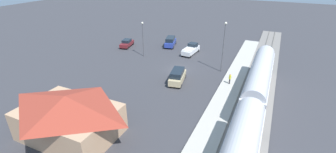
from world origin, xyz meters
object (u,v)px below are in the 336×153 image
pedestrian_on_platform (230,78)px  light_pole_lot_center (143,35)px  suv_tan (177,76)px  sedan_maroon (127,43)px  station_building (69,115)px  light_pole_near_platform (224,42)px  passenger_train (250,113)px  suv_blue (170,42)px  pickup_white (191,49)px

pedestrian_on_platform → light_pole_lot_center: bearing=-16.8°
suv_tan → sedan_maroon: bearing=-34.1°
station_building → light_pole_near_platform: (-11.20, -24.31, 2.89)m
sedan_maroon → light_pole_lot_center: bearing=150.3°
pedestrian_on_platform → light_pole_lot_center: size_ratio=0.24×
passenger_train → light_pole_near_platform: light_pole_near_platform is taller
passenger_train → light_pole_lot_center: size_ratio=5.07×
suv_tan → light_pole_near_platform: size_ratio=0.58×
suv_tan → suv_blue: bearing=-62.2°
station_building → sedan_maroon: (11.95, -29.00, -1.73)m
suv_blue → pickup_white: 6.71m
pickup_white → light_pole_near_platform: bearing=141.6°
suv_tan → passenger_train: bearing=144.5°
station_building → suv_tan: bearing=-108.8°
passenger_train → pedestrian_on_platform: size_ratio=21.28×
passenger_train → pickup_white: 26.92m
station_building → sedan_maroon: bearing=-67.6°
pickup_white → suv_blue: bearing=-24.9°
suv_tan → sedan_maroon: size_ratio=1.08×
pickup_white → suv_tan: bearing=100.8°
pickup_white → sedan_maroon: bearing=6.3°
pickup_white → light_pole_near_platform: light_pole_near_platform is taller
suv_tan → pickup_white: suv_tan is taller
suv_tan → light_pole_near_platform: 10.09m
pedestrian_on_platform → sedan_maroon: size_ratio=0.36×
sedan_maroon → light_pole_near_platform: 24.06m
passenger_train → pedestrian_on_platform: passenger_train is taller
station_building → light_pole_near_platform: light_pole_near_platform is taller
passenger_train → sedan_maroon: (29.94, -20.72, -1.98)m
light_pole_lot_center → pedestrian_on_platform: bearing=163.2°
station_building → pickup_white: bearing=-95.9°
station_building → pickup_white: (-3.17, -30.67, -1.58)m
pedestrian_on_platform → light_pole_near_platform: size_ratio=0.19×
pickup_white → light_pole_near_platform: size_ratio=0.62×
passenger_train → suv_tan: bearing=-35.5°
pedestrian_on_platform → suv_tan: size_ratio=0.33×
light_pole_near_platform → station_building: bearing=65.3°
pedestrian_on_platform → suv_blue: (16.59, -14.02, -0.13)m
suv_blue → light_pole_near_platform: light_pole_near_platform is taller
station_building → pedestrian_on_platform: station_building is taller
station_building → pickup_white: station_building is taller
station_building → light_pole_near_platform: size_ratio=1.25×
passenger_train → suv_blue: passenger_train is taller
station_building → sedan_maroon: station_building is taller
light_pole_lot_center → pickup_white: bearing=-146.9°
passenger_train → light_pole_near_platform: size_ratio=4.09×
pedestrian_on_platform → sedan_maroon: (25.62, -9.52, -0.40)m
passenger_train → suv_blue: (20.91, -25.22, -1.71)m
light_pole_near_platform → pedestrian_on_platform: bearing=117.2°
light_pole_near_platform → light_pole_lot_center: size_ratio=1.24×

